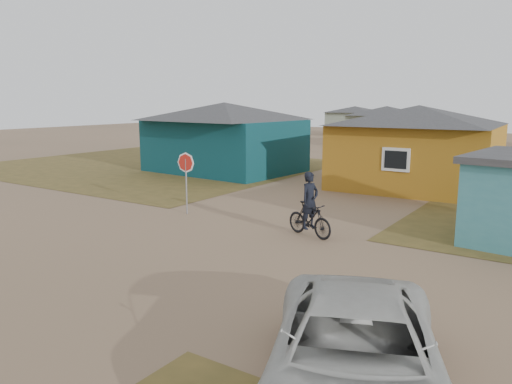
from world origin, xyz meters
TOP-DOWN VIEW (x-y plane):
  - ground at (0.00, 0.00)m, footprint 120.00×120.00m
  - grass_nw at (-14.00, 13.00)m, footprint 20.00×18.00m
  - house_teal at (-8.50, 13.50)m, footprint 8.93×7.08m
  - house_yellow at (2.50, 14.00)m, footprint 7.72×6.76m
  - house_pale_west at (-6.00, 34.00)m, footprint 7.04×6.15m
  - house_pale_north at (-14.00, 46.00)m, footprint 6.28×5.81m
  - stop_sign at (-2.86, 3.75)m, footprint 0.71×0.28m
  - cyclist at (2.33, 3.52)m, footprint 1.84×0.98m
  - vehicle at (6.88, -3.84)m, footprint 4.20×5.68m

SIDE VIEW (x-z plane):
  - ground at x=0.00m, z-range 0.00..0.00m
  - grass_nw at x=-14.00m, z-range 0.00..0.01m
  - vehicle at x=6.88m, z-range 0.00..1.43m
  - cyclist at x=2.33m, z-range -0.27..1.73m
  - stop_sign at x=-2.86m, z-range 0.55..2.82m
  - house_pale_north at x=-14.00m, z-range 0.05..3.45m
  - house_pale_west at x=-6.00m, z-range 0.06..3.66m
  - house_yellow at x=2.50m, z-range 0.05..3.95m
  - house_teal at x=-8.50m, z-range 0.05..4.05m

